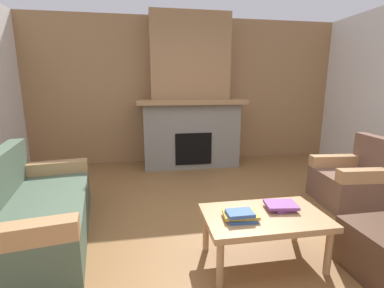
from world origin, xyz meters
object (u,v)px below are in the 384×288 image
armchair (355,181)px  coffee_table (264,220)px  fireplace (190,102)px  couch (33,211)px

armchair → coffee_table: bearing=-150.7°
fireplace → couch: fireplace is taller
fireplace → armchair: (1.76, -2.11, -0.87)m
fireplace → coffee_table: (0.13, -3.02, -0.79)m
armchair → coffee_table: armchair is taller
armchair → coffee_table: (-1.62, -0.91, 0.08)m
armchair → coffee_table: 1.86m
couch → coffee_table: couch is taller
couch → coffee_table: bearing=-19.1°
fireplace → armchair: fireplace is taller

